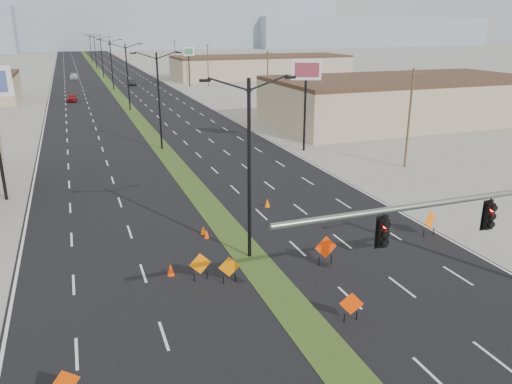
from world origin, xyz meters
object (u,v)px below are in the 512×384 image
object	(u,v)px
car_far	(74,76)
cone_0	(171,270)
cone_3	(203,230)
cone_1	(207,234)
construction_sign_4	(326,248)
streetlight_4	(102,56)
car_mid	(132,82)
pole_sign_east_far	(189,55)
streetlight_1	(159,98)
streetlight_2	(127,75)
construction_sign_2	(229,268)
construction_sign_3	(351,305)
streetlight_3	(111,63)
streetlight_6	(91,47)
construction_sign_5	(430,221)
pole_sign_east_near	(306,77)
streetlight_0	(249,165)
car_left	(72,98)
cone_2	(267,203)
construction_sign_1	(200,265)
streetlight_5	(95,51)

from	to	relation	value
car_far	cone_0	world-z (taller)	car_far
cone_3	cone_1	bearing A→B (deg)	-86.37
car_far	construction_sign_4	bearing A→B (deg)	-81.33
streetlight_4	car_mid	world-z (taller)	streetlight_4
cone_1	streetlight_4	bearing A→B (deg)	89.14
car_far	pole_sign_east_far	distance (m)	35.13
streetlight_1	pole_sign_east_far	size ratio (longest dim) A/B	1.21
streetlight_2	construction_sign_2	bearing A→B (deg)	-91.96
cone_1	construction_sign_3	bearing A→B (deg)	-71.99
streetlight_3	construction_sign_3	xyz separation A→B (m)	(2.00, -91.76, -4.58)
streetlight_3	construction_sign_4	world-z (taller)	streetlight_3
streetlight_6	construction_sign_2	bearing A→B (deg)	-90.67
streetlight_3	construction_sign_5	bearing A→B (deg)	-82.30
pole_sign_east_near	streetlight_0	bearing A→B (deg)	-101.53
construction_sign_2	pole_sign_east_near	xyz separation A→B (m)	(16.00, 24.75, 6.76)
car_left	cone_2	xyz separation A→B (m)	(12.30, -61.65, -0.31)
streetlight_2	cone_0	world-z (taller)	streetlight_2
streetlight_6	construction_sign_2	size ratio (longest dim) A/B	6.84
cone_0	construction_sign_4	bearing A→B (deg)	-12.09
cone_2	cone_1	bearing A→B (deg)	-145.03
streetlight_4	car_left	size ratio (longest dim) A/B	2.67
car_mid	pole_sign_east_far	xyz separation A→B (m)	(11.49, -6.83, 6.05)
streetlight_2	construction_sign_2	xyz separation A→B (m)	(-2.00, -58.54, -4.56)
streetlight_4	pole_sign_east_near	world-z (taller)	streetlight_4
construction_sign_1	cone_1	size ratio (longest dim) A/B	2.73
streetlight_3	cone_2	xyz separation A→B (m)	(3.96, -76.71, -5.09)
streetlight_5	car_far	bearing A→B (deg)	-103.47
car_mid	cone_0	xyz separation A→B (m)	(-9.29, -91.74, -0.31)
streetlight_5	cone_1	world-z (taller)	streetlight_5
construction_sign_4	cone_2	bearing A→B (deg)	89.10
streetlight_6	construction_sign_3	world-z (taller)	streetlight_6
streetlight_0	construction_sign_2	size ratio (longest dim) A/B	6.84
streetlight_5	construction_sign_2	size ratio (longest dim) A/B	6.84
streetlight_1	streetlight_2	xyz separation A→B (m)	(0.00, 28.00, 0.00)
streetlight_5	construction_sign_3	xyz separation A→B (m)	(2.00, -147.76, -4.58)
car_mid	construction_sign_4	bearing A→B (deg)	-89.95
construction_sign_1	pole_sign_east_near	bearing A→B (deg)	51.04
construction_sign_1	construction_sign_4	size ratio (longest dim) A/B	0.88
streetlight_2	cone_1	xyz separation A→B (m)	(-1.62, -52.61, -5.14)
streetlight_3	construction_sign_1	bearing A→B (deg)	-92.21
car_far	streetlight_0	bearing A→B (deg)	-83.04
car_far	cone_1	xyz separation A→B (m)	(5.62, -106.35, -0.40)
streetlight_1	construction_sign_3	bearing A→B (deg)	-86.80
streetlight_4	car_mid	bearing A→B (deg)	-77.52
construction_sign_3	pole_sign_east_near	bearing A→B (deg)	89.74
cone_3	construction_sign_5	bearing A→B (deg)	-21.35
car_mid	cone_2	bearing A→B (deg)	-89.74
car_mid	construction_sign_2	distance (m)	93.81
streetlight_2	pole_sign_east_far	xyz separation A→B (m)	(16.12, 28.21, 1.28)
streetlight_3	cone_0	distance (m)	84.98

